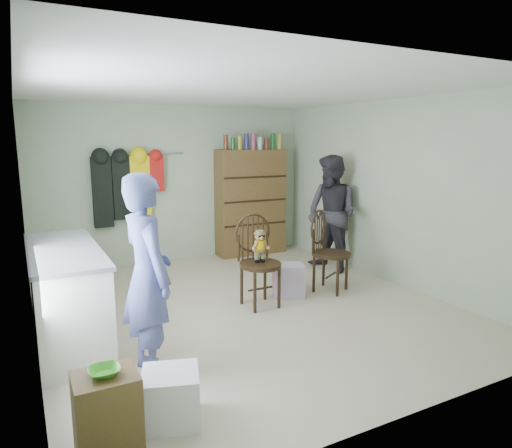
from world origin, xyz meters
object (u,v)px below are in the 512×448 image
counter (67,294)px  dresser (251,202)px  chair_far (327,248)px  chair_front (258,255)px

counter → dresser: size_ratio=0.90×
chair_far → dresser: dresser is taller
chair_front → chair_far: (1.05, 0.06, -0.04)m
chair_front → dresser: size_ratio=0.53×
chair_front → dresser: (1.08, 2.30, 0.30)m
counter → chair_far: bearing=1.1°
counter → dresser: bearing=35.7°
chair_front → chair_far: bearing=2.5°
chair_far → chair_front: bearing=152.7°
dresser → chair_far: bearing=-90.7°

